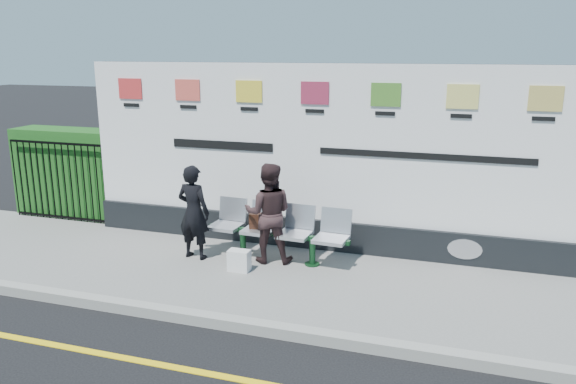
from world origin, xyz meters
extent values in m
plane|color=black|center=(0.00, 0.00, 0.00)|extent=(80.00, 80.00, 0.00)
cube|color=slate|center=(0.00, 2.50, 0.06)|extent=(14.00, 3.00, 0.12)
cube|color=gray|center=(0.00, 1.00, 0.07)|extent=(14.00, 0.18, 0.14)
cube|color=yellow|center=(0.00, 0.00, 0.00)|extent=(14.00, 0.10, 0.01)
cube|color=black|center=(0.50, 3.85, 0.37)|extent=(8.00, 0.30, 0.50)
cube|color=white|center=(0.50, 3.85, 1.87)|extent=(8.00, 0.14, 2.50)
cube|color=#1C5419|center=(-4.58, 4.30, 0.97)|extent=(2.35, 0.70, 1.70)
imported|color=black|center=(-1.17, 2.78, 0.87)|extent=(0.59, 0.42, 1.50)
imported|color=#301F20|center=(0.00, 3.00, 0.90)|extent=(0.87, 0.75, 1.55)
cube|color=black|center=(-0.19, 3.09, 0.72)|extent=(0.32, 0.16, 0.24)
cube|color=silver|center=(-0.29, 2.48, 0.28)|extent=(0.32, 0.19, 0.32)
camera|label=1|loc=(2.78, -4.76, 3.33)|focal=35.00mm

